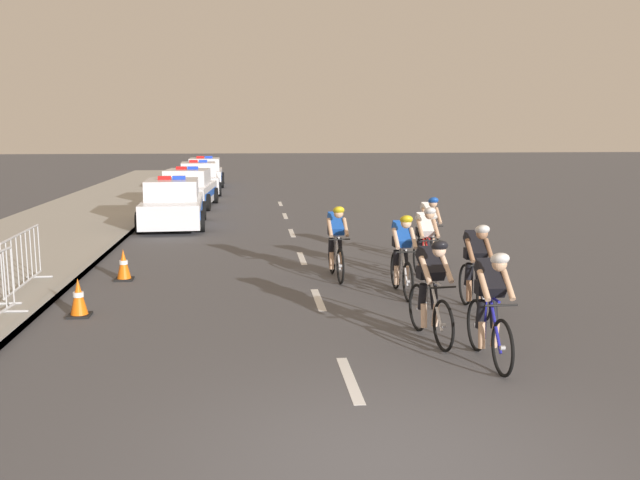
{
  "coord_description": "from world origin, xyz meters",
  "views": [
    {
      "loc": [
        -1.17,
        -5.72,
        3.05
      ],
      "look_at": [
        0.03,
        6.18,
        1.1
      ],
      "focal_mm": 38.52,
      "sensor_mm": 36.0,
      "label": 1
    }
  ],
  "objects_px": {
    "police_car_third": "(199,179)",
    "crowd_barrier_rear": "(22,262)",
    "cyclist_fourth": "(402,253)",
    "cyclist_seventh": "(429,228)",
    "cyclist_fifth": "(425,242)",
    "traffic_cone_mid": "(79,298)",
    "cyclist_third": "(476,267)",
    "cyclist_lead": "(490,305)",
    "traffic_cone_near": "(124,265)",
    "police_car_second": "(188,190)",
    "cyclist_second": "(431,288)",
    "police_car_furthest": "(205,173)",
    "police_car_nearest": "(173,205)",
    "cyclist_sixth": "(336,241)"
  },
  "relations": [
    {
      "from": "traffic_cone_near",
      "to": "traffic_cone_mid",
      "type": "xyz_separation_m",
      "value": [
        -0.24,
        -2.72,
        0.0
      ]
    },
    {
      "from": "cyclist_sixth",
      "to": "police_car_furthest",
      "type": "height_order",
      "value": "police_car_furthest"
    },
    {
      "from": "cyclist_seventh",
      "to": "cyclist_lead",
      "type": "bearing_deg",
      "value": -98.2
    },
    {
      "from": "cyclist_fourth",
      "to": "cyclist_seventh",
      "type": "relative_size",
      "value": 1.0
    },
    {
      "from": "traffic_cone_mid",
      "to": "cyclist_second",
      "type": "bearing_deg",
      "value": -18.97
    },
    {
      "from": "cyclist_third",
      "to": "cyclist_fifth",
      "type": "bearing_deg",
      "value": 94.91
    },
    {
      "from": "cyclist_third",
      "to": "traffic_cone_near",
      "type": "xyz_separation_m",
      "value": [
        -6.29,
        3.14,
        -0.48
      ]
    },
    {
      "from": "crowd_barrier_rear",
      "to": "traffic_cone_mid",
      "type": "bearing_deg",
      "value": -48.13
    },
    {
      "from": "cyclist_second",
      "to": "cyclist_third",
      "type": "bearing_deg",
      "value": 51.63
    },
    {
      "from": "cyclist_lead",
      "to": "cyclist_seventh",
      "type": "distance_m",
      "value": 6.97
    },
    {
      "from": "cyclist_second",
      "to": "cyclist_fourth",
      "type": "distance_m",
      "value": 2.76
    },
    {
      "from": "cyclist_second",
      "to": "cyclist_fifth",
      "type": "relative_size",
      "value": 1.0
    },
    {
      "from": "cyclist_second",
      "to": "traffic_cone_mid",
      "type": "distance_m",
      "value": 5.72
    },
    {
      "from": "police_car_nearest",
      "to": "traffic_cone_near",
      "type": "bearing_deg",
      "value": -91.05
    },
    {
      "from": "police_car_third",
      "to": "traffic_cone_mid",
      "type": "xyz_separation_m",
      "value": [
        -0.38,
        -21.44,
        -0.37
      ]
    },
    {
      "from": "police_car_third",
      "to": "crowd_barrier_rear",
      "type": "relative_size",
      "value": 1.94
    },
    {
      "from": "cyclist_second",
      "to": "police_car_furthest",
      "type": "distance_m",
      "value": 28.28
    },
    {
      "from": "cyclist_third",
      "to": "police_car_third",
      "type": "relative_size",
      "value": 0.38
    },
    {
      "from": "police_car_furthest",
      "to": "traffic_cone_near",
      "type": "distance_m",
      "value": 23.27
    },
    {
      "from": "cyclist_second",
      "to": "crowd_barrier_rear",
      "type": "xyz_separation_m",
      "value": [
        -6.73,
        3.34,
        -0.14
      ]
    },
    {
      "from": "cyclist_fifth",
      "to": "traffic_cone_near",
      "type": "distance_m",
      "value": 6.12
    },
    {
      "from": "cyclist_sixth",
      "to": "cyclist_third",
      "type": "bearing_deg",
      "value": -55.15
    },
    {
      "from": "traffic_cone_mid",
      "to": "cyclist_fourth",
      "type": "bearing_deg",
      "value": 9.2
    },
    {
      "from": "cyclist_third",
      "to": "cyclist_seventh",
      "type": "xyz_separation_m",
      "value": [
        0.38,
        4.45,
        0.0
      ]
    },
    {
      "from": "cyclist_sixth",
      "to": "traffic_cone_near",
      "type": "bearing_deg",
      "value": 176.01
    },
    {
      "from": "cyclist_third",
      "to": "police_car_nearest",
      "type": "distance_m",
      "value": 12.55
    },
    {
      "from": "police_car_furthest",
      "to": "traffic_cone_mid",
      "type": "height_order",
      "value": "police_car_furthest"
    },
    {
      "from": "cyclist_fifth",
      "to": "police_car_second",
      "type": "xyz_separation_m",
      "value": [
        -5.93,
        13.83,
        -0.11
      ]
    },
    {
      "from": "cyclist_fourth",
      "to": "traffic_cone_mid",
      "type": "relative_size",
      "value": 2.69
    },
    {
      "from": "police_car_furthest",
      "to": "police_car_nearest",
      "type": "bearing_deg",
      "value": -90.0
    },
    {
      "from": "cyclist_lead",
      "to": "traffic_cone_near",
      "type": "height_order",
      "value": "cyclist_lead"
    },
    {
      "from": "police_car_third",
      "to": "cyclist_seventh",
      "type": "bearing_deg",
      "value": -69.47
    },
    {
      "from": "cyclist_seventh",
      "to": "crowd_barrier_rear",
      "type": "distance_m",
      "value": 8.62
    },
    {
      "from": "cyclist_fourth",
      "to": "police_car_nearest",
      "type": "height_order",
      "value": "police_car_nearest"
    },
    {
      "from": "cyclist_sixth",
      "to": "police_car_second",
      "type": "distance_m",
      "value": 14.11
    },
    {
      "from": "cyclist_lead",
      "to": "police_car_furthest",
      "type": "height_order",
      "value": "police_car_furthest"
    },
    {
      "from": "cyclist_fourth",
      "to": "traffic_cone_near",
      "type": "distance_m",
      "value": 5.66
    },
    {
      "from": "traffic_cone_mid",
      "to": "cyclist_lead",
      "type": "bearing_deg",
      "value": -25.9
    },
    {
      "from": "cyclist_sixth",
      "to": "police_car_second",
      "type": "relative_size",
      "value": 0.38
    },
    {
      "from": "cyclist_second",
      "to": "traffic_cone_near",
      "type": "distance_m",
      "value": 6.9
    },
    {
      "from": "cyclist_lead",
      "to": "cyclist_second",
      "type": "bearing_deg",
      "value": 116.92
    },
    {
      "from": "police_car_furthest",
      "to": "traffic_cone_near",
      "type": "relative_size",
      "value": 6.95
    },
    {
      "from": "cyclist_third",
      "to": "cyclist_fourth",
      "type": "xyz_separation_m",
      "value": [
        -0.95,
        1.33,
        0.0
      ]
    },
    {
      "from": "cyclist_seventh",
      "to": "police_car_third",
      "type": "xyz_separation_m",
      "value": [
        -6.52,
        17.42,
        -0.11
      ]
    },
    {
      "from": "crowd_barrier_rear",
      "to": "traffic_cone_mid",
      "type": "distance_m",
      "value": 2.03
    },
    {
      "from": "cyclist_lead",
      "to": "police_car_nearest",
      "type": "height_order",
      "value": "police_car_nearest"
    },
    {
      "from": "cyclist_fourth",
      "to": "traffic_cone_near",
      "type": "xyz_separation_m",
      "value": [
        -5.34,
        1.81,
        -0.48
      ]
    },
    {
      "from": "cyclist_third",
      "to": "police_car_second",
      "type": "relative_size",
      "value": 0.38
    },
    {
      "from": "cyclist_fifth",
      "to": "traffic_cone_mid",
      "type": "distance_m",
      "value": 6.66
    },
    {
      "from": "cyclist_second",
      "to": "police_car_nearest",
      "type": "xyz_separation_m",
      "value": [
        -5.01,
        12.37,
        -0.11
      ]
    }
  ]
}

